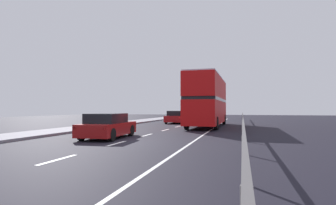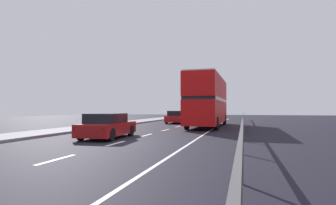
% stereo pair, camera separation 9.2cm
% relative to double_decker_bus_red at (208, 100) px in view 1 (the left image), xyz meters
% --- Properties ---
extents(ground_plane, '(75.20, 120.00, 0.10)m').
position_rel_double_decker_bus_red_xyz_m(ground_plane, '(-2.57, -11.79, -2.39)').
color(ground_plane, black).
extents(near_sidewalk_kerb, '(2.84, 80.00, 0.14)m').
position_rel_double_decker_bus_red_xyz_m(near_sidewalk_kerb, '(-9.07, -11.79, -2.27)').
color(near_sidewalk_kerb, gray).
rests_on(near_sidewalk_kerb, ground).
extents(lane_paint_markings, '(3.38, 46.00, 0.01)m').
position_rel_double_decker_bus_red_xyz_m(lane_paint_markings, '(-0.52, -3.47, -2.34)').
color(lane_paint_markings, silver).
rests_on(lane_paint_markings, ground).
extents(bridge_side_railing, '(0.10, 42.00, 1.05)m').
position_rel_double_decker_bus_red_xyz_m(bridge_side_railing, '(2.98, -2.79, -1.48)').
color(bridge_side_railing, '#555253').
rests_on(bridge_side_railing, ground).
extents(double_decker_bus_red, '(2.60, 10.70, 4.38)m').
position_rel_double_decker_bus_red_xyz_m(double_decker_bus_red, '(0.00, 0.00, 0.00)').
color(double_decker_bus_red, red).
rests_on(double_decker_bus_red, ground).
extents(hatchback_car_near, '(2.02, 4.22, 1.33)m').
position_rel_double_decker_bus_red_xyz_m(hatchback_car_near, '(-4.06, -10.78, -1.70)').
color(hatchback_car_near, maroon).
rests_on(hatchback_car_near, ground).
extents(sedan_car_ahead, '(1.83, 4.54, 1.35)m').
position_rel_double_decker_bus_red_xyz_m(sedan_car_ahead, '(-4.02, 5.04, -1.69)').
color(sedan_car_ahead, maroon).
rests_on(sedan_car_ahead, ground).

